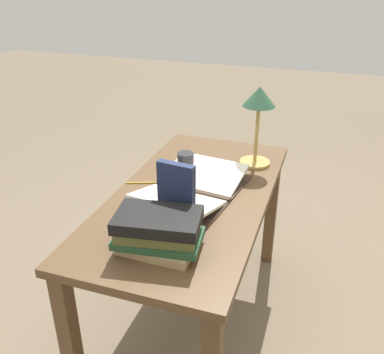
{
  "coord_description": "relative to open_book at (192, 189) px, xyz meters",
  "views": [
    {
      "loc": [
        1.55,
        0.53,
        1.63
      ],
      "look_at": [
        -0.0,
        -0.0,
        0.81
      ],
      "focal_mm": 40.0,
      "sensor_mm": 36.0,
      "label": 1
    }
  ],
  "objects": [
    {
      "name": "ground_plane",
      "position": [
        0.0,
        0.0,
        -0.75
      ],
      "size": [
        12.0,
        12.0,
        0.0
      ],
      "primitive_type": "plane",
      "color": "#70604C"
    },
    {
      "name": "reading_desk",
      "position": [
        0.0,
        0.0,
        -0.13
      ],
      "size": [
        1.32,
        0.65,
        0.73
      ],
      "color": "brown",
      "rests_on": "ground_plane"
    },
    {
      "name": "open_book",
      "position": [
        0.0,
        0.0,
        0.0
      ],
      "size": [
        0.59,
        0.44,
        0.07
      ],
      "rotation": [
        0.0,
        0.0,
        -0.14
      ],
      "color": "#38281E",
      "rests_on": "reading_desk"
    },
    {
      "name": "book_stack_tall",
      "position": [
        0.42,
        0.02,
        0.05
      ],
      "size": [
        0.23,
        0.32,
        0.14
      ],
      "color": "tan",
      "rests_on": "reading_desk"
    },
    {
      "name": "book_standing_upright",
      "position": [
        0.27,
        0.03,
        0.11
      ],
      "size": [
        0.05,
        0.15,
        0.27
      ],
      "rotation": [
        0.0,
        0.0,
        -0.12
      ],
      "color": "#1E284C",
      "rests_on": "reading_desk"
    },
    {
      "name": "reading_lamp",
      "position": [
        -0.39,
        0.2,
        0.27
      ],
      "size": [
        0.16,
        0.16,
        0.39
      ],
      "color": "tan",
      "rests_on": "reading_desk"
    },
    {
      "name": "coffee_mug",
      "position": [
        -0.18,
        -0.09,
        0.03
      ],
      "size": [
        0.11,
        0.08,
        0.1
      ],
      "rotation": [
        0.0,
        0.0,
        6.01
      ],
      "color": "#28282D",
      "rests_on": "reading_desk"
    },
    {
      "name": "pencil",
      "position": [
        -0.02,
        -0.24,
        -0.02
      ],
      "size": [
        0.06,
        0.14,
        0.01
      ],
      "rotation": [
        0.0,
        0.0,
        0.35
      ],
      "color": "gold",
      "rests_on": "reading_desk"
    }
  ]
}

